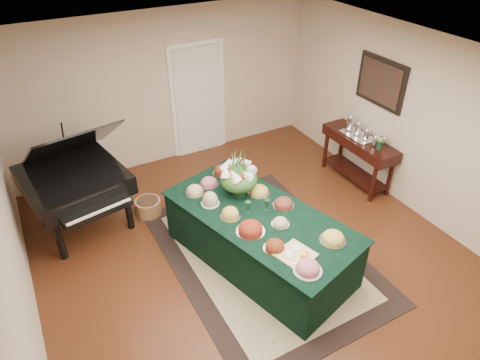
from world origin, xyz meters
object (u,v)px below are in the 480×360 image
buffet_table (259,238)px  floral_centerpiece (239,175)px  grand_piano (74,179)px  mahogany_sideboard (359,148)px

buffet_table → floral_centerpiece: size_ratio=5.41×
grand_piano → mahogany_sideboard: grand_piano is taller
buffet_table → grand_piano: (-1.91, 1.95, 0.41)m
floral_centerpiece → grand_piano: (-1.90, 1.41, -0.28)m
grand_piano → floral_centerpiece: bearing=-36.7°
buffet_table → grand_piano: grand_piano is taller
floral_centerpiece → grand_piano: grand_piano is taller
floral_centerpiece → buffet_table: bearing=-88.5°
grand_piano → mahogany_sideboard: bearing=-13.7°
floral_centerpiece → grand_piano: 2.38m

